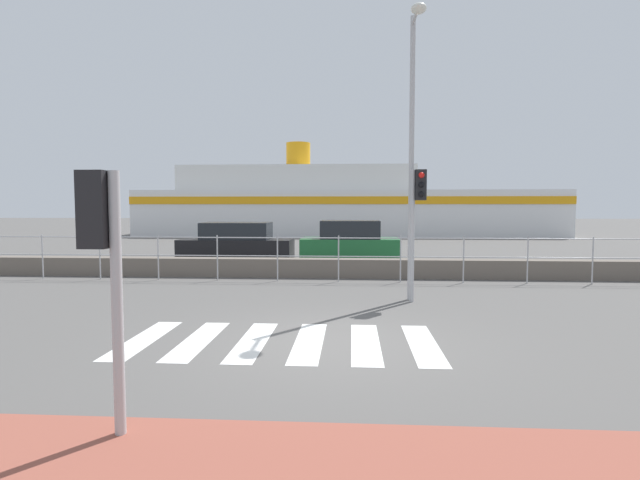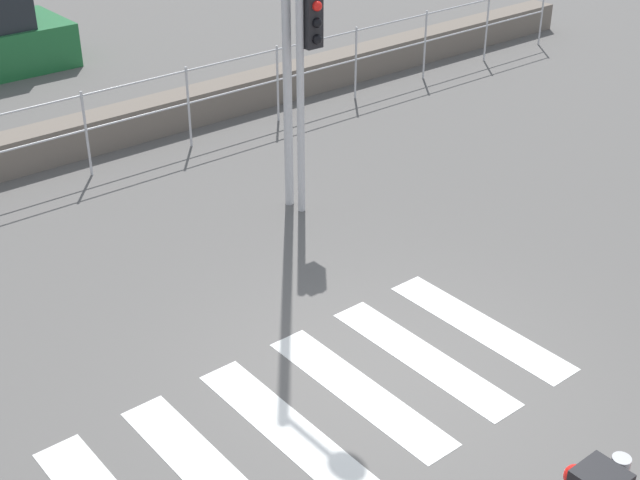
% 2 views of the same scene
% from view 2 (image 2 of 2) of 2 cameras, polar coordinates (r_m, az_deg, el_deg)
% --- Properties ---
extents(ground_plane, '(160.00, 160.00, 0.00)m').
position_cam_2_polar(ground_plane, '(9.24, 3.90, -8.90)').
color(ground_plane, '#565451').
extents(crosswalk, '(4.95, 2.40, 0.01)m').
position_cam_2_polar(crosswalk, '(8.85, 0.27, -10.80)').
color(crosswalk, silver).
rests_on(crosswalk, ground_plane).
extents(seawall, '(23.52, 0.55, 0.57)m').
position_cam_2_polar(seawall, '(14.55, -16.06, 6.16)').
color(seawall, '#6B6056').
rests_on(seawall, ground_plane).
extents(harbor_fence, '(21.21, 0.04, 1.32)m').
position_cam_2_polar(harbor_fence, '(13.59, -14.82, 7.33)').
color(harbor_fence, '#B2B2B5').
rests_on(harbor_fence, ground_plane).
extents(traffic_light_far, '(0.34, 0.32, 2.98)m').
position_cam_2_polar(traffic_light_far, '(11.66, -0.84, 11.66)').
color(traffic_light_far, '#B2B2B5').
rests_on(traffic_light_far, ground_plane).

